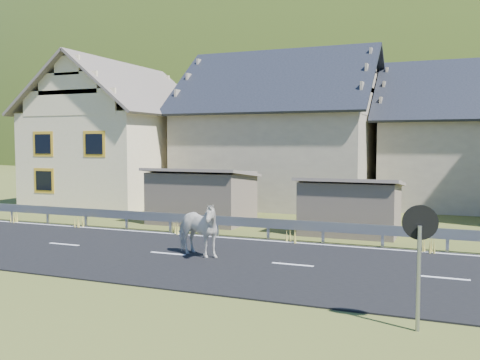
% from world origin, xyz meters
% --- Properties ---
extents(ground, '(160.00, 160.00, 0.00)m').
position_xyz_m(ground, '(0.00, 0.00, 0.00)').
color(ground, '#3F471A').
rests_on(ground, ground).
extents(road, '(60.00, 7.00, 0.04)m').
position_xyz_m(road, '(0.00, 0.00, 0.02)').
color(road, black).
rests_on(road, ground).
extents(lane_markings, '(60.00, 6.60, 0.01)m').
position_xyz_m(lane_markings, '(0.00, 0.00, 0.04)').
color(lane_markings, silver).
rests_on(lane_markings, road).
extents(guardrail, '(28.10, 0.09, 0.75)m').
position_xyz_m(guardrail, '(-0.00, 3.68, 0.56)').
color(guardrail, '#93969B').
rests_on(guardrail, ground).
extents(shed_left, '(4.30, 3.30, 2.40)m').
position_xyz_m(shed_left, '(-2.00, 6.50, 1.10)').
color(shed_left, '#716354').
rests_on(shed_left, ground).
extents(shed_right, '(3.80, 2.90, 2.20)m').
position_xyz_m(shed_right, '(4.50, 6.00, 1.00)').
color(shed_right, '#716354').
rests_on(shed_right, ground).
extents(house_cream, '(7.80, 9.80, 8.30)m').
position_xyz_m(house_cream, '(-10.00, 12.00, 4.36)').
color(house_cream, beige).
rests_on(house_cream, ground).
extents(house_stone_a, '(10.80, 9.80, 8.90)m').
position_xyz_m(house_stone_a, '(-1.00, 15.00, 4.63)').
color(house_stone_a, gray).
rests_on(house_stone_a, ground).
extents(house_stone_b, '(9.80, 8.80, 8.10)m').
position_xyz_m(house_stone_b, '(9.00, 17.00, 4.24)').
color(house_stone_b, gray).
rests_on(house_stone_b, ground).
extents(mountain, '(440.00, 280.00, 260.00)m').
position_xyz_m(mountain, '(5.00, 180.00, -20.00)').
color(mountain, '#243C0F').
rests_on(mountain, ground).
extents(conifer_patch, '(76.00, 50.00, 28.00)m').
position_xyz_m(conifer_patch, '(-55.00, 110.00, 6.00)').
color(conifer_patch, black).
rests_on(conifer_patch, ground).
extents(horse, '(1.54, 2.15, 1.66)m').
position_xyz_m(horse, '(0.97, 0.01, 0.87)').
color(horse, beige).
rests_on(horse, road).
extents(traffic_mirror, '(0.64, 0.23, 2.33)m').
position_xyz_m(traffic_mirror, '(7.60, -4.08, 1.71)').
color(traffic_mirror, '#93969B').
rests_on(traffic_mirror, ground).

